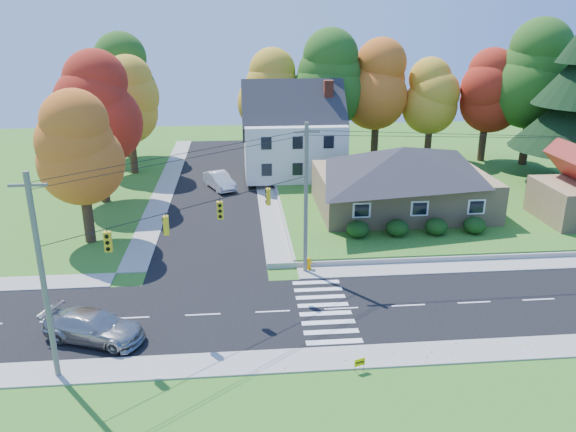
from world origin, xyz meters
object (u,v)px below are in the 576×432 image
object	(u,v)px
ranch_house	(402,178)
white_car	(220,181)
silver_sedan	(94,327)
fire_hydrant	(309,264)

from	to	relation	value
ranch_house	white_car	xyz separation A→B (m)	(-15.61, 9.04, -2.43)
ranch_house	silver_sedan	world-z (taller)	ranch_house
fire_hydrant	white_car	bearing A→B (deg)	108.07
ranch_house	silver_sedan	size ratio (longest dim) A/B	2.70
ranch_house	fire_hydrant	world-z (taller)	ranch_house
silver_sedan	white_car	bearing A→B (deg)	9.03
white_car	fire_hydrant	xyz separation A→B (m)	(6.39, -19.58, -0.40)
fire_hydrant	silver_sedan	bearing A→B (deg)	-148.10
silver_sedan	fire_hydrant	bearing A→B (deg)	-36.92
silver_sedan	fire_hydrant	xyz separation A→B (m)	(12.25, 7.62, -0.37)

